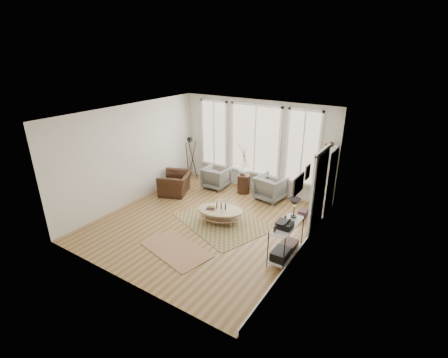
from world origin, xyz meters
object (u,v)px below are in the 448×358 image
Objects in this scene: coffee_table at (220,212)px; armchair_right at (271,188)px; armchair_left at (216,177)px; accent_chair at (176,183)px; low_shelf at (286,238)px; bookcase at (326,182)px; side_table at (244,169)px.

coffee_table is 1.70× the size of armchair_right.
armchair_left is 1.36m from accent_chair.
armchair_left is at bearing 145.05° from low_shelf.
low_shelf is 3.02m from armchair_right.
bookcase is at bearing 81.68° from accent_chair.
bookcase reaches higher than low_shelf.
accent_chair is (-4.36, -1.17, -0.62)m from bookcase.
armchair_right is at bearing -179.53° from armchair_left.
low_shelf reaches higher than accent_chair.
armchair_left is at bearing -178.55° from bookcase.
accent_chair is (-2.23, 0.83, 0.03)m from coffee_table.
side_table is (-2.56, 0.03, -0.15)m from bookcase.
low_shelf is 1.59× the size of armchair_right.
bookcase is at bearing -0.69° from side_table.
armchair_left is at bearing -172.97° from side_table.
side_table reaches higher than low_shelf.
low_shelf is at bearing -14.18° from coffee_table.
bookcase is 1.47× the size of coffee_table.
coffee_table is at bearing 165.82° from low_shelf.
bookcase is 3.59m from armchair_left.
side_table is (0.98, 0.12, 0.45)m from armchair_left.
armchair_right is at bearing 76.17° from coffee_table.
armchair_left is (-3.53, -0.09, -0.60)m from bookcase.
bookcase reaches higher than accent_chair.
accent_chair is at bearing 159.72° from coffee_table.
low_shelf is at bearing -91.28° from bookcase.
side_table is at bearing -176.77° from armchair_left.
armchair_right is 1.03m from side_table.
accent_chair is at bearing 33.11° from armchair_right.
bookcase is at bearing -172.85° from armchair_right.
low_shelf is 1.27× the size of accent_chair.
armchair_left is (-1.41, 1.91, 0.05)m from coffee_table.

